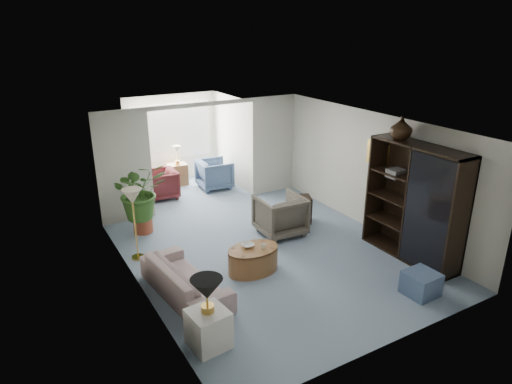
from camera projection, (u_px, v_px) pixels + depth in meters
floor at (272, 255)px, 8.73m from camera, size 6.00×6.00×0.00m
sunroom_floor at (190, 191)px, 12.05m from camera, size 2.60×2.60×0.00m
back_pier_left at (124, 167)px, 9.83m from camera, size 1.20×0.12×2.50m
back_pier_right at (273, 145)px, 11.62m from camera, size 1.20×0.12×2.50m
back_header at (203, 104)px, 10.31m from camera, size 2.60×0.12×0.10m
window_pane at (172, 131)px, 12.44m from camera, size 2.20×0.02×1.50m
window_blinds at (172, 132)px, 12.42m from camera, size 2.20×0.02×1.50m
framed_picture at (378, 153)px, 9.21m from camera, size 0.04×0.50×0.40m
sofa at (185, 279)px, 7.38m from camera, size 0.95×1.99×0.56m
end_table at (208, 329)px, 6.19m from camera, size 0.55×0.55×0.55m
table_lamp at (207, 289)px, 5.97m from camera, size 0.44×0.44×0.30m
floor_lamp at (132, 196)px, 8.18m from camera, size 0.36×0.36×0.28m
coffee_table at (253, 260)px, 8.10m from camera, size 0.96×0.96×0.45m
coffee_bowl at (248, 245)px, 8.07m from camera, size 0.23×0.23×0.06m
coffee_cup at (263, 246)px, 8.00m from camera, size 0.10×0.10×0.09m
wingback_chair at (280, 215)px, 9.48m from camera, size 0.96×0.98×0.85m
side_table_dark at (299, 209)px, 10.10m from camera, size 0.61×0.56×0.60m
entertainment_cabinet at (414, 203)px, 8.32m from camera, size 0.52×1.96×2.18m
cabinet_urn at (401, 128)px, 8.27m from camera, size 0.40×0.40×0.42m
ottoman at (421, 284)px, 7.41m from camera, size 0.51×0.51×0.39m
plant_pot at (143, 225)px, 9.65m from camera, size 0.40×0.40×0.32m
house_plant at (140, 191)px, 9.38m from camera, size 1.09×0.95×1.22m
sunroom_chair_blue at (215, 174)px, 12.16m from camera, size 0.90×0.88×0.77m
sunroom_chair_maroon at (161, 184)px, 11.47m from camera, size 0.85×0.83×0.73m
sunroom_table at (178, 174)px, 12.45m from camera, size 0.50×0.40×0.58m
shelf_clutter at (416, 189)px, 8.17m from camera, size 0.30×1.14×0.61m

